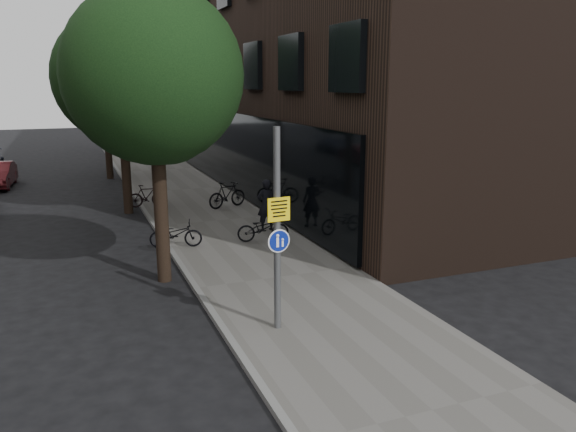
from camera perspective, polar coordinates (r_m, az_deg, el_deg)
ground at (r=12.03m, az=3.92°, el=-11.81°), size 120.00×120.00×0.00m
sidewalk at (r=21.03m, az=-7.25°, el=-0.61°), size 4.50×60.00×0.12m
curb_edge at (r=20.61m, az=-13.31°, el=-1.14°), size 0.15×60.00×0.13m
building_right_dark_brick at (r=34.66m, az=1.02°, el=19.86°), size 12.00×40.00×18.00m
street_tree_near at (r=14.60m, az=-13.25°, el=13.03°), size 4.40×4.40×7.50m
street_tree_mid at (r=23.04m, az=-16.55°, el=12.87°), size 5.00×5.00×7.80m
street_tree_far at (r=32.01m, az=-18.14°, el=12.77°), size 5.00×5.00×7.80m
signpost at (r=11.27m, az=-1.11°, el=-1.45°), size 0.48×0.14×4.18m
pedestrian at (r=19.25m, az=-2.26°, el=1.12°), size 0.69×0.48×1.80m
parked_bike_facade_near at (r=18.04m, az=-2.55°, el=-1.24°), size 1.74×0.91×0.87m
parked_bike_facade_far at (r=23.05m, az=-6.20°, el=2.17°), size 1.83×1.05×1.06m
parked_bike_curb_near at (r=17.73m, az=-11.34°, el=-1.80°), size 1.69×0.92×0.84m
parked_bike_curb_far at (r=23.74m, az=-14.12°, el=2.00°), size 1.56×0.52×0.93m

